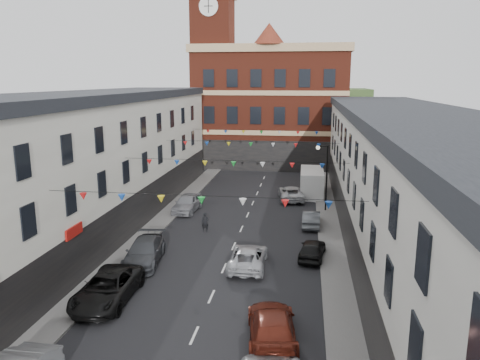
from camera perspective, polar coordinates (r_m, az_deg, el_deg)
The scene contains 19 objects.
ground at distance 29.98m, azimuth -1.96°, elevation -10.69°, with size 160.00×160.00×0.00m, color black.
pavement_left at distance 33.54m, azimuth -13.17°, elevation -8.35°, with size 1.80×64.00×0.15m, color #605E5B.
pavement_right at distance 31.47m, azimuth 11.35°, elevation -9.65°, with size 1.80×64.00×0.15m, color #605E5B.
terrace_left at distance 33.35m, azimuth -22.08°, elevation 0.38°, with size 8.40×56.00×10.70m.
terrace_right at distance 29.82m, azimuth 21.24°, elevation -1.84°, with size 8.40×56.00×9.70m.
civic_building at distance 65.42m, azimuth 3.82°, elevation 9.05°, with size 20.60×13.30×18.50m.
clock_tower at distance 63.50m, azimuth -3.30°, elevation 15.10°, with size 5.60×5.60×30.00m.
distant_hill at distance 89.89m, azimuth 2.39°, elevation 7.90°, with size 40.00×14.00×10.00m, color #2B4721.
street_lamp at distance 41.95m, azimuth 10.22°, elevation 1.33°, with size 1.10×0.36×6.00m.
car_left_c at distance 26.48m, azimuth -15.85°, elevation -12.55°, with size 2.56×5.56×1.55m, color black.
car_left_d at distance 31.12m, azimuth -11.58°, elevation -8.56°, with size 2.13×5.25×1.52m, color #3D3F44.
car_left_e at distance 42.28m, azimuth -6.42°, elevation -2.78°, with size 1.88×4.68×1.59m, color gray.
car_right_c at distance 22.08m, azimuth 3.90°, elevation -17.37°, with size 2.13×5.25×1.52m, color #5E1E12.
car_right_d at distance 31.58m, azimuth 8.79°, elevation -8.34°, with size 1.56×3.87×1.32m, color black.
car_right_e at distance 38.28m, azimuth 8.69°, elevation -4.67°, with size 1.38×3.96×1.31m, color #565A5E.
car_right_f at distance 46.30m, azimuth 6.26°, elevation -1.60°, with size 2.29×4.97×1.38m, color silver.
moving_car at distance 29.90m, azimuth 0.99°, elevation -9.36°, with size 2.23×4.83×1.34m, color #B4B5BB.
white_van at distance 48.41m, azimuth 8.74°, elevation -0.31°, with size 2.28×5.93×2.62m, color silver.
pedestrian at distance 36.58m, azimuth -4.28°, elevation -5.19°, with size 0.55×0.36×1.51m, color black.
Camera 1 is at (4.86, -27.20, 11.63)m, focal length 35.00 mm.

